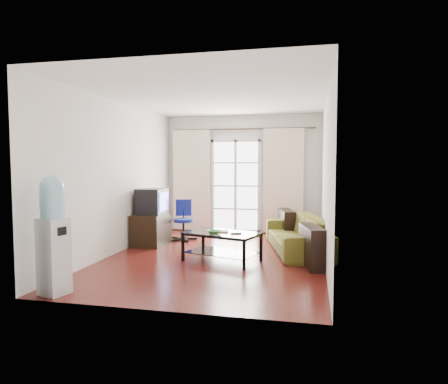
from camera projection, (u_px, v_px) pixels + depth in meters
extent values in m
plane|color=#5C1C15|center=(216.00, 256.00, 6.83)|extent=(5.20, 5.20, 0.00)
plane|color=white|center=(216.00, 97.00, 6.64)|extent=(5.20, 5.20, 0.00)
cube|color=white|center=(242.00, 174.00, 9.27)|extent=(3.60, 0.02, 2.70)
cube|color=white|center=(159.00, 186.00, 4.20)|extent=(3.60, 0.02, 2.70)
cube|color=white|center=(118.00, 177.00, 7.12)|extent=(0.02, 5.20, 2.70)
cube|color=white|center=(326.00, 179.00, 6.35)|extent=(0.02, 5.20, 2.70)
cube|color=white|center=(236.00, 186.00, 9.28)|extent=(1.01, 0.02, 2.04)
cube|color=white|center=(236.00, 186.00, 9.26)|extent=(1.16, 0.06, 2.15)
cylinder|color=#4C3F2D|center=(242.00, 129.00, 9.10)|extent=(3.30, 0.04, 0.04)
cube|color=#FFE8CD|center=(192.00, 180.00, 9.42)|extent=(0.90, 0.07, 2.35)
cube|color=#FFE8CD|center=(283.00, 181.00, 8.96)|extent=(0.90, 0.07, 2.35)
cube|color=gray|center=(276.00, 219.00, 9.07)|extent=(0.64, 0.12, 0.64)
imported|color=brown|center=(297.00, 234.00, 7.25)|extent=(2.57, 1.86, 0.64)
cube|color=silver|center=(222.00, 233.00, 6.46)|extent=(1.32, 0.99, 0.01)
cube|color=black|center=(222.00, 252.00, 6.49)|extent=(1.24, 0.91, 0.01)
cube|color=black|center=(183.00, 247.00, 6.49)|extent=(0.05, 0.05, 0.47)
cube|color=black|center=(244.00, 254.00, 5.94)|extent=(0.05, 0.05, 0.47)
cube|color=black|center=(203.00, 241.00, 7.02)|extent=(0.05, 0.05, 0.47)
cube|color=black|center=(261.00, 247.00, 6.47)|extent=(0.05, 0.05, 0.47)
imported|color=#2F8144|center=(214.00, 232.00, 6.33)|extent=(0.25, 0.25, 0.06)
imported|color=#B02215|center=(219.00, 232.00, 6.48)|extent=(0.29, 0.30, 0.02)
cube|color=black|center=(236.00, 233.00, 6.31)|extent=(0.18, 0.10, 0.02)
cube|color=black|center=(151.00, 229.00, 7.83)|extent=(0.57, 0.84, 0.61)
cube|color=black|center=(152.00, 201.00, 7.79)|extent=(0.51, 0.55, 0.49)
cube|color=#0C19E5|center=(164.00, 202.00, 7.73)|extent=(0.03, 0.43, 0.36)
cube|color=black|center=(142.00, 201.00, 7.84)|extent=(0.16, 0.37, 0.32)
cylinder|color=black|center=(184.00, 230.00, 8.29)|extent=(0.05, 0.05, 0.42)
cylinder|color=navy|center=(183.00, 220.00, 8.28)|extent=(0.40, 0.40, 0.06)
cube|color=navy|center=(184.00, 208.00, 8.44)|extent=(0.33, 0.14, 0.35)
cube|color=silver|center=(54.00, 256.00, 4.82)|extent=(0.36, 0.36, 0.93)
cylinder|color=#93D2E3|center=(52.00, 203.00, 4.78)|extent=(0.28, 0.28, 0.37)
sphere|color=#93D2E3|center=(52.00, 187.00, 4.76)|extent=(0.28, 0.28, 0.28)
cube|color=black|center=(62.00, 231.00, 4.73)|extent=(0.07, 0.12, 0.10)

